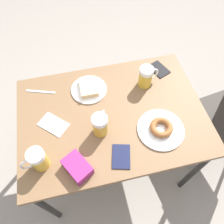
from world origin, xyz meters
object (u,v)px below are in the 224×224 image
(passport_near_edge, at_px, (159,69))
(passport_far_edge, at_px, (121,156))
(plate_with_donut, at_px, (161,129))
(blue_pouch, at_px, (77,167))
(beer_mug_right, at_px, (38,160))
(napkin_folded, at_px, (53,125))
(beer_mug_left, at_px, (146,77))
(fork, at_px, (41,92))
(plate_with_cake, at_px, (89,88))
(beer_mug_center, at_px, (100,124))

(passport_near_edge, height_order, passport_far_edge, same)
(plate_with_donut, relative_size, passport_near_edge, 1.65)
(passport_far_edge, bearing_deg, blue_pouch, -86.81)
(plate_with_donut, height_order, beer_mug_right, beer_mug_right)
(plate_with_donut, xyz_separation_m, blue_pouch, (0.11, -0.45, 0.01))
(beer_mug_right, relative_size, napkin_folded, 0.76)
(beer_mug_left, height_order, passport_far_edge, beer_mug_left)
(fork, height_order, passport_near_edge, passport_near_edge)
(plate_with_cake, relative_size, beer_mug_left, 1.59)
(plate_with_cake, bearing_deg, beer_mug_right, -37.40)
(napkin_folded, xyz_separation_m, blue_pouch, (0.27, 0.09, 0.03))
(fork, bearing_deg, plate_with_cake, 79.51)
(beer_mug_center, relative_size, napkin_folded, 0.76)
(plate_with_donut, distance_m, napkin_folded, 0.57)
(plate_with_donut, bearing_deg, passport_near_edge, 161.54)
(passport_near_edge, bearing_deg, napkin_folded, -70.06)
(passport_near_edge, bearing_deg, plate_with_cake, -82.47)
(plate_with_cake, xyz_separation_m, beer_mug_right, (0.39, -0.30, 0.05))
(plate_with_donut, bearing_deg, beer_mug_right, -85.71)
(beer_mug_left, relative_size, passport_near_edge, 0.88)
(beer_mug_right, bearing_deg, beer_mug_center, 109.99)
(napkin_folded, bearing_deg, blue_pouch, 19.12)
(passport_far_edge, bearing_deg, passport_near_edge, 143.33)
(fork, distance_m, blue_pouch, 0.53)
(beer_mug_right, relative_size, blue_pouch, 0.80)
(beer_mug_center, relative_size, passport_far_edge, 0.91)
(beer_mug_center, height_order, blue_pouch, beer_mug_center)
(passport_near_edge, relative_size, passport_far_edge, 1.04)
(plate_with_donut, xyz_separation_m, beer_mug_right, (0.05, -0.62, 0.05))
(napkin_folded, xyz_separation_m, fork, (-0.24, -0.05, -0.00))
(beer_mug_left, height_order, napkin_folded, beer_mug_left)
(plate_with_cake, xyz_separation_m, passport_far_edge, (0.44, 0.08, -0.01))
(beer_mug_left, height_order, blue_pouch, beer_mug_left)
(beer_mug_right, xyz_separation_m, passport_far_edge, (0.05, 0.38, -0.06))
(beer_mug_left, relative_size, beer_mug_right, 1.00)
(fork, relative_size, passport_far_edge, 1.17)
(plate_with_cake, xyz_separation_m, napkin_folded, (0.19, -0.23, -0.01))
(plate_with_donut, bearing_deg, blue_pouch, -76.57)
(plate_with_donut, relative_size, beer_mug_right, 1.88)
(plate_with_cake, distance_m, passport_far_edge, 0.45)
(beer_mug_left, xyz_separation_m, blue_pouch, (0.43, -0.47, -0.04))
(plate_with_cake, xyz_separation_m, beer_mug_left, (0.03, 0.34, 0.05))
(passport_near_edge, bearing_deg, passport_far_edge, -36.67)
(beer_mug_right, distance_m, fork, 0.45)
(plate_with_cake, distance_m, beer_mug_right, 0.50)
(beer_mug_center, distance_m, passport_near_edge, 0.56)
(beer_mug_left, distance_m, beer_mug_center, 0.41)
(beer_mug_right, height_order, passport_far_edge, beer_mug_right)
(beer_mug_center, bearing_deg, blue_pouch, -39.79)
(napkin_folded, distance_m, passport_near_edge, 0.73)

